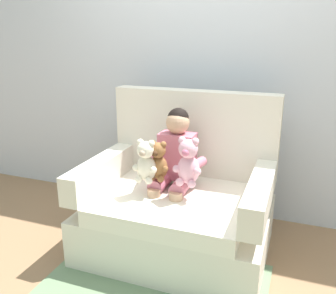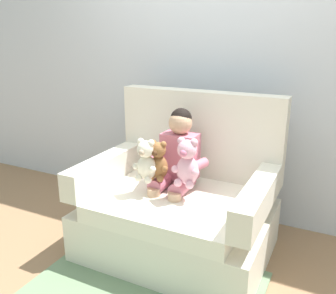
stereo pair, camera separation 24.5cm
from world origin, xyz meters
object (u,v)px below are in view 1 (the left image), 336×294
Objects in this scene: armchair at (179,205)px; plush_cream at (146,162)px; seated_child at (174,160)px; plush_brown at (158,162)px; plush_pink at (188,163)px.

plush_cream is at bearing -136.39° from armchair.
seated_child reaches higher than plush_brown.
armchair is 0.40m from plush_brown.
plush_pink is (0.29, 0.05, 0.01)m from plush_cream.
armchair reaches higher than plush_brown.
armchair is 3.91× the size of plush_pink.
armchair is 1.57× the size of seated_child.
seated_child is at bearing 33.76° from plush_cream.
armchair is 0.34m from seated_child.
plush_brown is at bearing -134.87° from armchair.
seated_child reaches higher than plush_cream.
plush_brown is (0.07, 0.06, -0.01)m from plush_cream.
plush_cream is at bearing -126.07° from seated_child.
armchair is 4.60× the size of plush_brown.
armchair is at bearing -30.53° from seated_child.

